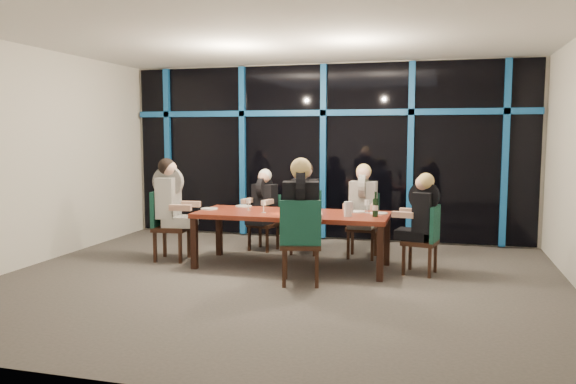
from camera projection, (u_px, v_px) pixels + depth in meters
The scene contains 29 objects.
room at pixel (275, 116), 6.69m from camera, with size 7.04×7.00×3.02m.
window_wall at pixel (324, 149), 9.55m from camera, with size 6.86×0.43×2.94m.
dining_table at pixel (292, 218), 7.60m from camera, with size 2.60×1.00×0.75m.
chair_far_left at pixel (266, 219), 8.79m from camera, with size 0.48×0.48×0.86m.
chair_far_mid at pixel (306, 218), 8.56m from camera, with size 0.46×0.46×0.95m.
chair_far_right at pixel (363, 221), 8.27m from camera, with size 0.44×0.44×0.94m.
chair_end_left at pixel (166, 221), 8.04m from camera, with size 0.51×0.51×1.00m.
chair_end_right at pixel (426, 236), 7.20m from camera, with size 0.49×0.49×0.90m.
chair_near_mid at pixel (301, 238), 6.67m from camera, with size 0.58×0.58×1.04m.
diner_far_left at pixel (264, 197), 8.69m from camera, with size 0.49×0.58×0.84m.
diner_far_mid at pixel (305, 194), 8.44m from camera, with size 0.48×0.60×0.92m.
diner_far_right at pixel (363, 197), 8.15m from camera, with size 0.47×0.59×0.91m.
diner_end_left at pixel (171, 194), 7.99m from camera, with size 0.65×0.53×0.97m.
diner_end_right at pixel (421, 208), 7.20m from camera, with size 0.60×0.49×0.87m.
diner_near_mid at pixel (301, 202), 6.72m from camera, with size 0.58×0.70×1.02m.
plate_far_left at pixel (244, 206), 8.20m from camera, with size 0.24×0.24×0.01m, color white.
plate_far_mid at pixel (298, 209), 7.91m from camera, with size 0.24×0.24×0.01m, color white.
plate_far_right at pixel (356, 212), 7.63m from camera, with size 0.24×0.24×0.01m, color white.
plate_end_left at pixel (209, 209), 7.92m from camera, with size 0.24×0.24×0.01m, color white.
plate_end_right at pixel (379, 213), 7.46m from camera, with size 0.24×0.24×0.01m, color white.
plate_near_mid at pixel (302, 215), 7.30m from camera, with size 0.24×0.24×0.01m, color white.
wine_bottle at pixel (375, 207), 7.19m from camera, with size 0.07×0.07×0.32m.
water_pitcher at pixel (348, 209), 7.22m from camera, with size 0.12×0.11×0.19m.
tea_light at pixel (284, 213), 7.46m from camera, with size 0.05×0.05×0.03m, color #FEA64C.
wine_glass_a at pixel (263, 204), 7.58m from camera, with size 0.06×0.06×0.16m.
wine_glass_b at pixel (306, 204), 7.58m from camera, with size 0.06×0.06×0.16m.
wine_glass_c at pixel (318, 205), 7.33m from camera, with size 0.07×0.07×0.18m.
wine_glass_d at pixel (248, 202), 7.82m from camera, with size 0.06×0.06×0.16m.
wine_glass_e at pixel (367, 203), 7.54m from camera, with size 0.07×0.07×0.18m.
Camera 1 is at (1.92, -6.47, 1.82)m, focal length 35.00 mm.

